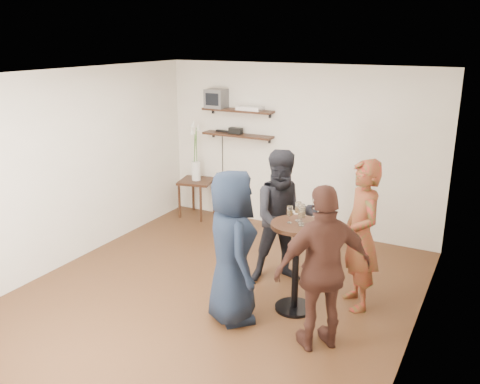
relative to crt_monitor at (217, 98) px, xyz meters
The scene contains 18 objects.
room 2.84m from the crt_monitor, 59.77° to the right, with size 4.58×5.08×2.68m.
shelf_upper 0.42m from the crt_monitor, ahead, with size 1.20×0.25×0.04m, color black.
shelf_lower 0.69m from the crt_monitor, ahead, with size 1.20×0.25×0.04m, color black.
crt_monitor is the anchor object (origin of this frame).
dvd_deck 0.62m from the crt_monitor, ahead, with size 0.40×0.24×0.06m, color silver.
radio 0.61m from the crt_monitor, ahead, with size 0.22×0.10×0.10m, color black.
power_strip 0.55m from the crt_monitor, 25.09° to the left, with size 0.30×0.05×0.03m, color black.
side_table 1.52m from the crt_monitor, 151.42° to the right, with size 0.65×0.65×0.64m.
vase_lilies 1.11m from the crt_monitor, 151.35° to the right, with size 0.20×0.21×1.04m.
drinks_table 3.56m from the crt_monitor, 44.45° to the right, with size 0.57×0.57×1.05m.
wine_glass_fl 3.36m from the crt_monitor, 45.72° to the right, with size 0.06×0.06×0.19m.
wine_glass_fr 3.47m from the crt_monitor, 44.16° to the right, with size 0.07×0.07×0.21m.
wine_glass_bl 3.33m from the crt_monitor, 43.71° to the right, with size 0.07×0.07×0.21m.
wine_glass_br 3.41m from the crt_monitor, 43.73° to the right, with size 0.07×0.07×0.22m.
person_plaid 3.68m from the crt_monitor, 32.56° to the right, with size 0.63×0.42×1.73m, color red.
person_dark 2.83m from the crt_monitor, 41.22° to the right, with size 0.82×0.64×1.70m, color black.
person_navy 3.54m from the crt_monitor, 57.09° to the right, with size 0.83×0.54×1.69m, color black.
person_brown 4.19m from the crt_monitor, 44.98° to the right, with size 0.99×0.41×1.69m, color #46261E.
Camera 1 is at (2.84, -4.78, 3.00)m, focal length 38.00 mm.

